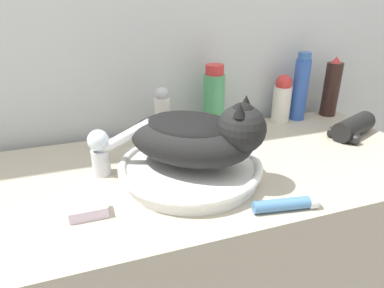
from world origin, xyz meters
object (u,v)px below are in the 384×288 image
(lotion_bottle_white, at_px, (282,99))
(soap_bar, at_px, (89,211))
(cat, at_px, (197,135))
(mouthwash_bottle, at_px, (214,100))
(shampoo_bottle_tall, at_px, (300,88))
(hairspray_can_black, at_px, (331,88))
(cream_tube, at_px, (287,204))
(hair_dryer, at_px, (353,127))
(deodorant_stick, at_px, (163,113))
(faucet, at_px, (105,147))

(lotion_bottle_white, relative_size, soap_bar, 2.11)
(cat, relative_size, mouthwash_bottle, 1.73)
(mouthwash_bottle, xyz_separation_m, soap_bar, (-0.41, -0.35, -0.09))
(shampoo_bottle_tall, bearing_deg, cat, -149.92)
(cat, xyz_separation_m, soap_bar, (-0.26, -0.07, -0.10))
(lotion_bottle_white, xyz_separation_m, hairspray_can_black, (0.20, 0.00, 0.02))
(lotion_bottle_white, xyz_separation_m, shampoo_bottle_tall, (0.07, 0.00, 0.03))
(cream_tube, relative_size, hair_dryer, 0.74)
(mouthwash_bottle, bearing_deg, hair_dryer, -25.74)
(cream_tube, xyz_separation_m, soap_bar, (-0.39, 0.11, -0.00))
(hairspray_can_black, xyz_separation_m, hair_dryer, (-0.06, -0.19, -0.07))
(lotion_bottle_white, bearing_deg, shampoo_bottle_tall, 0.00)
(cat, height_order, shampoo_bottle_tall, shampoo_bottle_tall)
(cat, relative_size, lotion_bottle_white, 2.25)
(deodorant_stick, height_order, cream_tube, deodorant_stick)
(cream_tube, height_order, soap_bar, cream_tube)
(lotion_bottle_white, bearing_deg, cream_tube, -120.65)
(hair_dryer, bearing_deg, shampoo_bottle_tall, 88.77)
(cat, distance_m, shampoo_bottle_tall, 0.54)
(faucet, height_order, hairspray_can_black, hairspray_can_black)
(faucet, relative_size, hairspray_can_black, 0.74)
(cat, distance_m, deodorant_stick, 0.27)
(deodorant_stick, distance_m, soap_bar, 0.43)
(soap_bar, bearing_deg, hairspray_can_black, 21.92)
(lotion_bottle_white, xyz_separation_m, cream_tube, (-0.27, -0.46, -0.07))
(shampoo_bottle_tall, relative_size, cream_tube, 1.62)
(mouthwash_bottle, bearing_deg, hairspray_can_black, 0.00)
(lotion_bottle_white, height_order, mouthwash_bottle, mouthwash_bottle)
(deodorant_stick, xyz_separation_m, hair_dryer, (0.55, -0.19, -0.05))
(faucet, bearing_deg, hair_dryer, 21.86)
(faucet, relative_size, lotion_bottle_white, 0.95)
(cat, relative_size, shampoo_bottle_tall, 1.58)
(hairspray_can_black, bearing_deg, soap_bar, -158.08)
(cat, bearing_deg, faucet, -163.77)
(cream_tube, distance_m, hair_dryer, 0.49)
(hair_dryer, bearing_deg, lotion_bottle_white, 104.49)
(deodorant_stick, bearing_deg, cat, -87.17)
(lotion_bottle_white, height_order, hair_dryer, lotion_bottle_white)
(lotion_bottle_white, distance_m, hairspray_can_black, 0.20)
(lotion_bottle_white, bearing_deg, soap_bar, -152.39)
(shampoo_bottle_tall, distance_m, mouthwash_bottle, 0.32)
(deodorant_stick, relative_size, soap_bar, 2.04)
(soap_bar, bearing_deg, hair_dryer, 11.16)
(cat, distance_m, soap_bar, 0.29)
(lotion_bottle_white, distance_m, shampoo_bottle_tall, 0.07)
(hairspray_can_black, distance_m, deodorant_stick, 0.61)
(cream_tube, bearing_deg, cat, 125.08)
(cream_tube, bearing_deg, lotion_bottle_white, 59.35)
(faucet, height_order, mouthwash_bottle, mouthwash_bottle)
(faucet, distance_m, deodorant_stick, 0.27)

